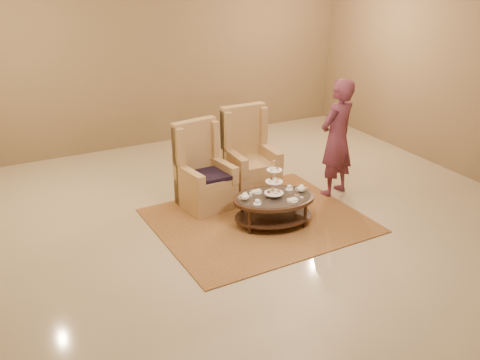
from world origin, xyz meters
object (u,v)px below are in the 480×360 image
tea_table (274,202)px  armchair_right (249,163)px  person (337,138)px  armchair_left (203,178)px

tea_table → armchair_right: size_ratio=0.97×
armchair_right → person: 1.40m
tea_table → armchair_left: 1.18m
tea_table → armchair_right: (0.26, 1.20, 0.10)m
armchair_left → armchair_right: size_ratio=0.96×
tea_table → armchair_left: size_ratio=1.02×
tea_table → armchair_right: bearing=91.3°
armchair_right → tea_table: bearing=-101.1°
armchair_right → person: bearing=-33.0°
armchair_left → tea_table: bearing=-67.9°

